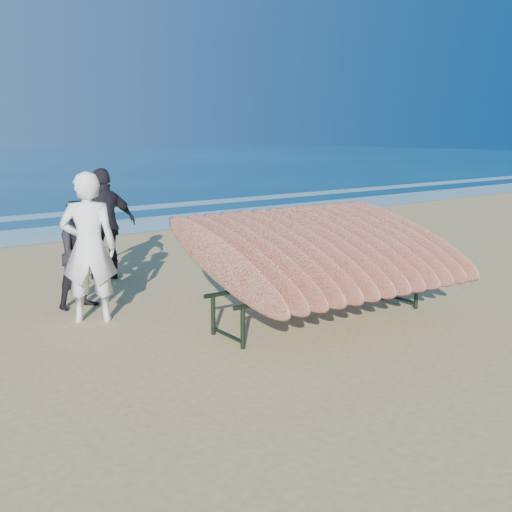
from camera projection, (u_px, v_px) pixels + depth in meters
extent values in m
plane|color=tan|center=(299.00, 346.00, 7.51)|extent=(120.00, 120.00, 0.00)
plane|color=white|center=(11.00, 238.00, 15.13)|extent=(160.00, 160.00, 0.00)
cylinder|color=black|center=(243.00, 328.00, 7.36)|extent=(0.06, 0.06, 0.50)
cylinder|color=black|center=(416.00, 292.00, 9.03)|extent=(0.06, 0.06, 0.50)
cylinder|color=black|center=(213.00, 315.00, 7.88)|extent=(0.06, 0.06, 0.50)
cylinder|color=black|center=(383.00, 283.00, 9.55)|extent=(0.06, 0.06, 0.50)
cylinder|color=black|center=(339.00, 289.00, 8.15)|extent=(3.20, 0.27, 0.06)
cylinder|color=black|center=(306.00, 279.00, 8.67)|extent=(3.20, 0.27, 0.06)
cylinder|color=black|center=(228.00, 335.00, 7.65)|extent=(0.09, 0.65, 0.04)
cylinder|color=black|center=(399.00, 298.00, 9.33)|extent=(0.09, 0.65, 0.04)
ellipsoid|color=#6B0C07|center=(222.00, 263.00, 7.44)|extent=(0.25, 2.73, 1.23)
ellipsoid|color=#6B0C07|center=(240.00, 260.00, 7.59)|extent=(0.25, 2.73, 1.23)
ellipsoid|color=#6B0C07|center=(258.00, 258.00, 7.73)|extent=(0.25, 2.73, 1.23)
ellipsoid|color=#6B0C07|center=(275.00, 256.00, 7.88)|extent=(0.25, 2.73, 1.23)
ellipsoid|color=#6B0C07|center=(292.00, 253.00, 8.03)|extent=(0.25, 2.73, 1.23)
ellipsoid|color=#6B0C07|center=(308.00, 251.00, 8.17)|extent=(0.25, 2.73, 1.23)
ellipsoid|color=#6B0C07|center=(323.00, 249.00, 8.32)|extent=(0.25, 2.73, 1.23)
ellipsoid|color=#6B0C07|center=(338.00, 247.00, 8.47)|extent=(0.25, 2.73, 1.23)
ellipsoid|color=#6B0C07|center=(352.00, 245.00, 8.61)|extent=(0.25, 2.73, 1.23)
ellipsoid|color=#6B0C07|center=(366.00, 243.00, 8.76)|extent=(0.25, 2.73, 1.23)
ellipsoid|color=#6B0C07|center=(379.00, 241.00, 8.90)|extent=(0.25, 2.73, 1.23)
ellipsoid|color=#6B0C07|center=(392.00, 240.00, 9.05)|extent=(0.25, 2.73, 1.23)
ellipsoid|color=#6B0C07|center=(404.00, 238.00, 9.20)|extent=(0.25, 2.73, 1.23)
imported|color=silver|center=(89.00, 247.00, 8.32)|extent=(0.86, 0.78, 1.97)
imported|color=black|center=(82.00, 255.00, 9.00)|extent=(0.78, 0.62, 1.53)
imported|color=black|center=(105.00, 224.00, 10.74)|extent=(1.12, 0.50, 1.88)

